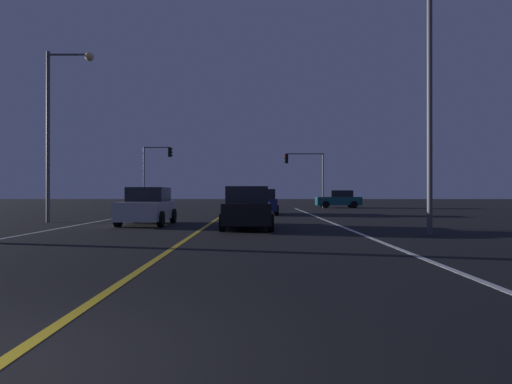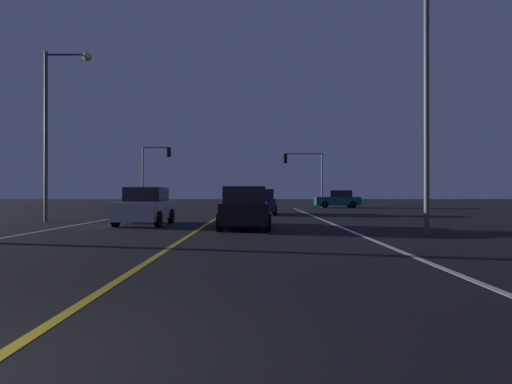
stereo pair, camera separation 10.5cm
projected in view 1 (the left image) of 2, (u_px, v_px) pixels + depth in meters
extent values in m
cube|color=silver|center=(339.00, 226.00, 18.94)|extent=(0.16, 43.43, 0.01)
cube|color=silver|center=(73.00, 226.00, 18.92)|extent=(0.16, 43.43, 0.01)
cube|color=gold|center=(206.00, 226.00, 18.93)|extent=(0.16, 43.43, 0.01)
cylinder|color=black|center=(226.00, 218.00, 18.70)|extent=(0.22, 0.68, 0.68)
cylinder|color=black|center=(268.00, 218.00, 18.70)|extent=(0.22, 0.68, 0.68)
cylinder|color=black|center=(221.00, 223.00, 16.00)|extent=(0.22, 0.68, 0.68)
cylinder|color=black|center=(270.00, 223.00, 16.00)|extent=(0.22, 0.68, 0.68)
cube|color=black|center=(246.00, 212.00, 17.35)|extent=(1.80, 4.30, 0.80)
cube|color=black|center=(246.00, 195.00, 17.10)|extent=(1.60, 2.10, 0.64)
cube|color=red|center=(228.00, 212.00, 15.25)|extent=(0.24, 0.08, 0.16)
cube|color=red|center=(262.00, 212.00, 15.25)|extent=(0.24, 0.08, 0.16)
cylinder|color=black|center=(325.00, 205.00, 41.15)|extent=(0.68, 0.22, 0.68)
cylinder|color=black|center=(322.00, 204.00, 42.95)|extent=(0.68, 0.22, 0.68)
cylinder|color=black|center=(353.00, 205.00, 41.15)|extent=(0.68, 0.22, 0.68)
cylinder|color=black|center=(349.00, 204.00, 42.95)|extent=(0.68, 0.22, 0.68)
cube|color=#145156|center=(337.00, 201.00, 42.05)|extent=(4.30, 1.80, 0.80)
cube|color=black|center=(340.00, 194.00, 42.05)|extent=(2.10, 1.60, 0.64)
cube|color=red|center=(360.00, 200.00, 41.46)|extent=(0.08, 0.24, 0.16)
cube|color=red|center=(357.00, 200.00, 42.66)|extent=(0.08, 0.24, 0.16)
cylinder|color=black|center=(248.00, 209.00, 30.40)|extent=(0.22, 0.68, 0.68)
cylinder|color=black|center=(274.00, 209.00, 30.40)|extent=(0.22, 0.68, 0.68)
cylinder|color=black|center=(248.00, 210.00, 27.70)|extent=(0.22, 0.68, 0.68)
cylinder|color=black|center=(276.00, 210.00, 27.70)|extent=(0.22, 0.68, 0.68)
cube|color=navy|center=(261.00, 205.00, 29.05)|extent=(1.80, 4.30, 0.80)
cube|color=black|center=(262.00, 194.00, 28.80)|extent=(1.60, 2.10, 0.64)
cube|color=red|center=(252.00, 204.00, 26.95)|extent=(0.24, 0.08, 0.16)
cube|color=red|center=(272.00, 204.00, 26.95)|extent=(0.24, 0.08, 0.16)
cylinder|color=black|center=(160.00, 219.00, 18.09)|extent=(0.22, 0.68, 0.68)
cylinder|color=black|center=(117.00, 219.00, 18.08)|extent=(0.22, 0.68, 0.68)
cylinder|color=black|center=(172.00, 216.00, 20.79)|extent=(0.22, 0.68, 0.68)
cylinder|color=black|center=(135.00, 216.00, 20.78)|extent=(0.22, 0.68, 0.68)
cube|color=#B7BABF|center=(146.00, 210.00, 19.44)|extent=(1.80, 4.30, 0.80)
cube|color=black|center=(148.00, 194.00, 19.69)|extent=(1.60, 2.10, 0.64)
cube|color=red|center=(169.00, 207.00, 21.54)|extent=(0.24, 0.08, 0.16)
cube|color=red|center=(145.00, 207.00, 21.53)|extent=(0.24, 0.08, 0.16)
cylinder|color=#4C4C51|center=(322.00, 181.00, 41.17)|extent=(0.14, 0.14, 5.24)
cylinder|color=#4C4C51|center=(304.00, 154.00, 41.17)|extent=(3.48, 0.10, 0.10)
cube|color=black|center=(286.00, 159.00, 41.17)|extent=(0.28, 0.36, 0.90)
sphere|color=red|center=(284.00, 155.00, 41.17)|extent=(0.20, 0.20, 0.20)
sphere|color=#3C2706|center=(284.00, 159.00, 41.17)|extent=(0.20, 0.20, 0.20)
sphere|color=#063816|center=(284.00, 162.00, 41.17)|extent=(0.20, 0.20, 0.20)
cylinder|color=#4C4C51|center=(143.00, 177.00, 41.13)|extent=(0.14, 0.14, 5.86)
cylinder|color=#4C4C51|center=(156.00, 147.00, 41.14)|extent=(2.49, 0.10, 0.10)
cube|color=black|center=(169.00, 152.00, 41.14)|extent=(0.28, 0.36, 0.90)
sphere|color=red|center=(170.00, 149.00, 41.14)|extent=(0.20, 0.20, 0.20)
sphere|color=#3C2706|center=(170.00, 152.00, 41.14)|extent=(0.20, 0.20, 0.20)
sphere|color=#063816|center=(170.00, 155.00, 41.14)|extent=(0.20, 0.20, 0.20)
cylinder|color=#4C4C51|center=(428.00, 108.00, 14.66)|extent=(0.18, 0.18, 8.67)
cylinder|color=#4C4C51|center=(47.00, 137.00, 21.13)|extent=(0.18, 0.18, 8.41)
cylinder|color=#4C4C51|center=(67.00, 54.00, 21.15)|extent=(2.03, 0.10, 0.10)
sphere|color=#F9D88C|center=(88.00, 56.00, 21.15)|extent=(0.44, 0.44, 0.44)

